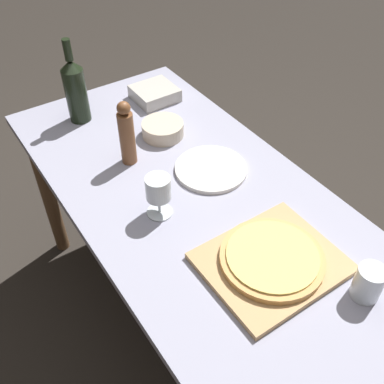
{
  "coord_description": "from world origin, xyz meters",
  "views": [
    {
      "loc": [
        -0.57,
        -0.77,
        1.69
      ],
      "look_at": [
        -0.04,
        0.02,
        0.8
      ],
      "focal_mm": 42.0,
      "sensor_mm": 36.0,
      "label": 1
    }
  ],
  "objects_px": {
    "pizza": "(272,258)",
    "pepper_mill": "(127,134)",
    "small_bowl": "(163,129)",
    "wine_glass": "(158,190)",
    "wine_bottle": "(75,90)"
  },
  "relations": [
    {
      "from": "wine_glass",
      "to": "pizza",
      "type": "bearing_deg",
      "value": -66.35
    },
    {
      "from": "pizza",
      "to": "small_bowl",
      "type": "height_order",
      "value": "small_bowl"
    },
    {
      "from": "pizza",
      "to": "small_bowl",
      "type": "xyz_separation_m",
      "value": [
        0.07,
        0.66,
        -0.0
      ]
    },
    {
      "from": "pizza",
      "to": "wine_glass",
      "type": "distance_m",
      "value": 0.37
    },
    {
      "from": "small_bowl",
      "to": "wine_glass",
      "type": "bearing_deg",
      "value": -122.67
    },
    {
      "from": "pizza",
      "to": "small_bowl",
      "type": "relative_size",
      "value": 1.84
    },
    {
      "from": "wine_glass",
      "to": "wine_bottle",
      "type": "bearing_deg",
      "value": 89.16
    },
    {
      "from": "pizza",
      "to": "wine_bottle",
      "type": "relative_size",
      "value": 0.88
    },
    {
      "from": "wine_bottle",
      "to": "wine_glass",
      "type": "relative_size",
      "value": 2.33
    },
    {
      "from": "pizza",
      "to": "wine_bottle",
      "type": "height_order",
      "value": "wine_bottle"
    },
    {
      "from": "pizza",
      "to": "small_bowl",
      "type": "bearing_deg",
      "value": 84.21
    },
    {
      "from": "pizza",
      "to": "pepper_mill",
      "type": "xyz_separation_m",
      "value": [
        -0.1,
        0.6,
        0.08
      ]
    },
    {
      "from": "pizza",
      "to": "wine_glass",
      "type": "bearing_deg",
      "value": 113.65
    },
    {
      "from": "pizza",
      "to": "wine_glass",
      "type": "xyz_separation_m",
      "value": [
        -0.14,
        0.33,
        0.06
      ]
    },
    {
      "from": "pepper_mill",
      "to": "small_bowl",
      "type": "bearing_deg",
      "value": 20.78
    }
  ]
}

